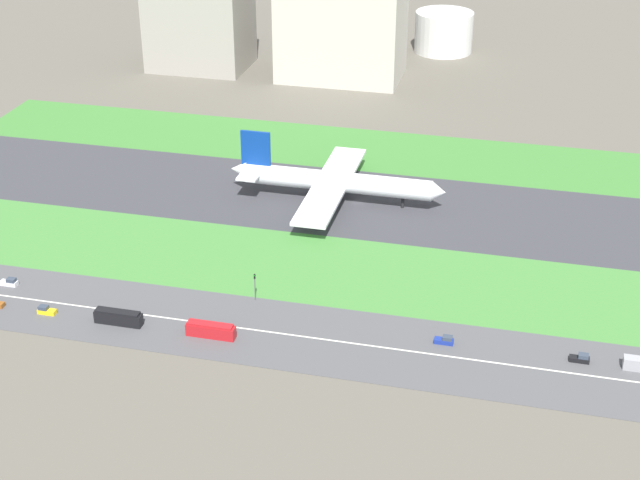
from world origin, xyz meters
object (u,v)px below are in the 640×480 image
(traffic_light, at_px, (255,285))
(bus_0, at_px, (211,330))
(car_2, at_px, (10,282))
(car_3, at_px, (445,340))
(hangar_building, at_px, (342,8))
(car_1, at_px, (46,310))
(bus_1, at_px, (118,317))
(fuel_tank_west, at_px, (370,29))
(fuel_tank_centre, at_px, (444,32))
(car_0, at_px, (580,358))
(airliner, at_px, (332,181))
(terminal_building, at_px, (199,18))

(traffic_light, bearing_deg, bus_0, -106.01)
(car_2, height_order, car_3, same)
(car_3, height_order, hangar_building, hangar_building)
(car_1, bearing_deg, traffic_light, -159.04)
(bus_1, bearing_deg, fuel_tank_west, -93.31)
(car_1, height_order, fuel_tank_centre, fuel_tank_centre)
(bus_1, bearing_deg, car_2, -16.29)
(traffic_light, bearing_deg, fuel_tank_centre, 85.30)
(bus_1, relative_size, fuel_tank_west, 0.54)
(car_0, height_order, fuel_tank_centre, fuel_tank_centre)
(hangar_building, bearing_deg, traffic_light, -84.29)
(car_2, bearing_deg, fuel_tank_centre, 70.50)
(bus_1, relative_size, traffic_light, 1.61)
(hangar_building, bearing_deg, car_2, -103.87)
(bus_1, distance_m, car_1, 18.86)
(car_0, distance_m, car_1, 125.21)
(bus_1, distance_m, fuel_tank_centre, 241.55)
(car_2, relative_size, car_1, 1.00)
(car_3, bearing_deg, hangar_building, 109.69)
(hangar_building, bearing_deg, fuel_tank_centre, 51.78)
(hangar_building, distance_m, fuel_tank_west, 49.34)
(car_0, bearing_deg, car_3, 180.00)
(traffic_light, relative_size, hangar_building, 0.13)
(car_3, distance_m, hangar_building, 195.18)
(airliner, relative_size, bus_1, 5.60)
(bus_0, distance_m, terminal_building, 205.83)
(car_3, height_order, fuel_tank_west, fuel_tank_west)
(car_0, xyz_separation_m, fuel_tank_centre, (-59.81, 227.00, 7.70))
(car_2, height_order, bus_1, bus_1)
(traffic_light, bearing_deg, car_0, -5.86)
(airliner, bearing_deg, fuel_tank_west, 97.09)
(car_3, xyz_separation_m, hangar_building, (-65.12, 182.00, 27.02))
(car_3, xyz_separation_m, traffic_light, (-47.70, 7.99, 3.37))
(car_2, relative_size, fuel_tank_centre, 0.18)
(airliner, relative_size, traffic_light, 9.03)
(airliner, xyz_separation_m, fuel_tank_west, (-19.79, 159.00, 1.72))
(car_2, distance_m, terminal_building, 183.62)
(car_3, height_order, car_1, same)
(airliner, height_order, fuel_tank_west, airliner)
(fuel_tank_west, bearing_deg, hangar_building, -93.81)
(car_0, relative_size, car_3, 1.00)
(bus_1, bearing_deg, traffic_light, -147.40)
(airliner, height_order, hangar_building, hangar_building)
(airliner, distance_m, fuel_tank_west, 160.24)
(traffic_light, bearing_deg, fuel_tank_west, 93.77)
(terminal_building, height_order, fuel_tank_centre, terminal_building)
(traffic_light, xyz_separation_m, fuel_tank_west, (-14.42, 219.01, 3.66))
(airliner, xyz_separation_m, car_3, (42.34, -68.00, -5.31))
(hangar_building, xyz_separation_m, fuel_tank_west, (2.99, 45.00, -20.00))
(car_3, distance_m, car_1, 95.20)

